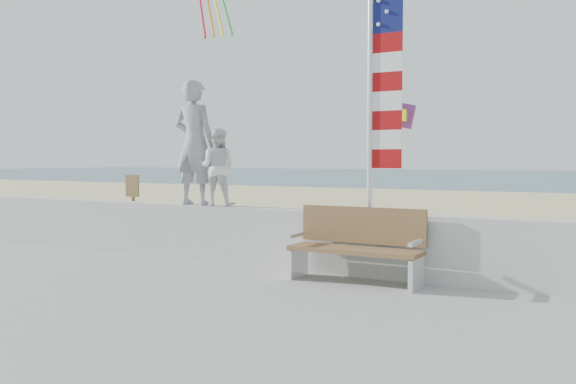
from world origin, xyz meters
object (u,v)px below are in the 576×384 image
object	(u,v)px
bench	(357,244)
child	(217,167)
adult	(194,143)
flag	(379,75)

from	to	relation	value
bench	child	bearing A→B (deg)	170.17
child	bench	world-z (taller)	child
child	bench	size ratio (longest dim) A/B	0.69
adult	child	size ratio (longest dim) A/B	1.64
bench	flag	bearing A→B (deg)	75.21
adult	bench	world-z (taller)	adult
child	flag	size ratio (longest dim) A/B	0.36
flag	adult	bearing A→B (deg)	180.00
adult	flag	distance (m)	3.32
adult	child	distance (m)	0.61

